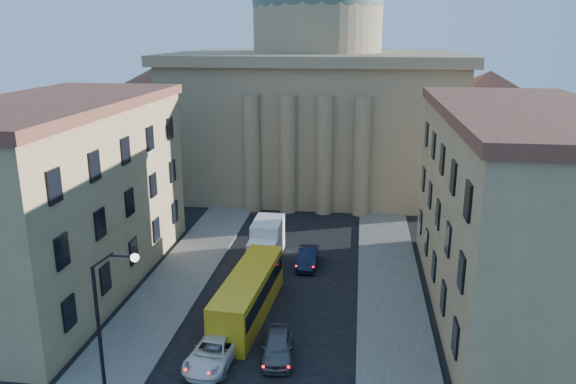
% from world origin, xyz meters
% --- Properties ---
extents(sidewalk_left, '(5.00, 60.00, 0.15)m').
position_xyz_m(sidewalk_left, '(-8.50, 18.00, 0.07)').
color(sidewalk_left, '#53514B').
rests_on(sidewalk_left, ground).
extents(sidewalk_right, '(5.00, 60.00, 0.15)m').
position_xyz_m(sidewalk_right, '(8.50, 18.00, 0.07)').
color(sidewalk_right, '#53514B').
rests_on(sidewalk_right, ground).
extents(church, '(68.02, 28.76, 36.60)m').
position_xyz_m(church, '(0.00, 55.47, 11.88)').
color(church, '#8C7456').
rests_on(church, ground).
extents(building_left, '(11.60, 26.60, 14.70)m').
position_xyz_m(building_left, '(-17.00, 22.00, 7.42)').
color(building_left, tan).
rests_on(building_left, ground).
extents(building_right, '(11.60, 26.60, 14.70)m').
position_xyz_m(building_right, '(17.00, 22.00, 7.42)').
color(building_right, tan).
rests_on(building_right, ground).
extents(street_lamp, '(2.62, 0.44, 8.83)m').
position_xyz_m(street_lamp, '(-6.97, 8.00, 5.29)').
color(street_lamp, black).
rests_on(street_lamp, ground).
extents(car_left_mid, '(3.09, 5.71, 1.52)m').
position_xyz_m(car_left_mid, '(-2.61, 12.49, 0.76)').
color(car_left_mid, white).
rests_on(car_left_mid, ground).
extents(car_right_far, '(2.36, 4.77, 1.56)m').
position_xyz_m(car_right_far, '(1.15, 13.53, 0.78)').
color(car_right_far, '#55555A').
rests_on(car_right_far, ground).
extents(car_right_distant, '(1.63, 4.64, 1.53)m').
position_xyz_m(car_right_distant, '(1.67, 27.86, 0.76)').
color(car_right_distant, black).
rests_on(car_right_distant, ground).
extents(city_bus, '(3.38, 11.38, 3.16)m').
position_xyz_m(city_bus, '(-1.66, 18.63, 1.70)').
color(city_bus, gold).
rests_on(city_bus, ground).
extents(box_truck, '(2.48, 6.20, 3.40)m').
position_xyz_m(box_truck, '(-2.08, 28.69, 1.61)').
color(box_truck, silver).
rests_on(box_truck, ground).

